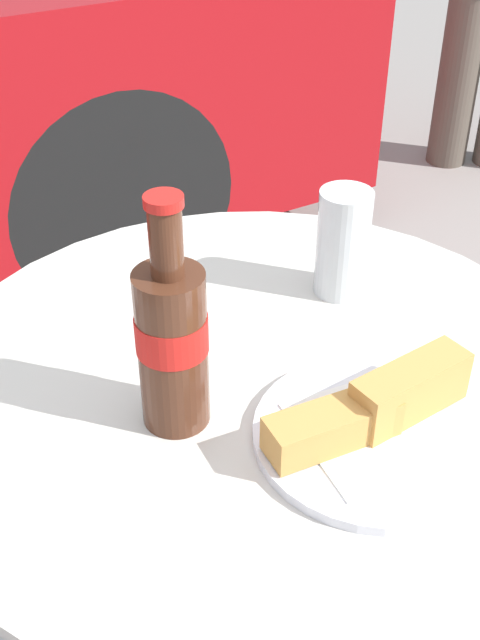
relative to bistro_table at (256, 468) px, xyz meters
The scene contains 4 objects.
bistro_table is the anchor object (origin of this frame).
cola_bottle_left 0.28m from the bistro_table, 169.82° to the right, with size 0.07×0.07×0.26m.
drinking_glass 0.30m from the bistro_table, 27.03° to the left, with size 0.07×0.07×0.14m.
lunch_plate_near 0.24m from the bistro_table, 71.33° to the right, with size 0.25×0.25×0.07m.
Camera 1 is at (-0.37, -0.60, 1.32)m, focal length 45.00 mm.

